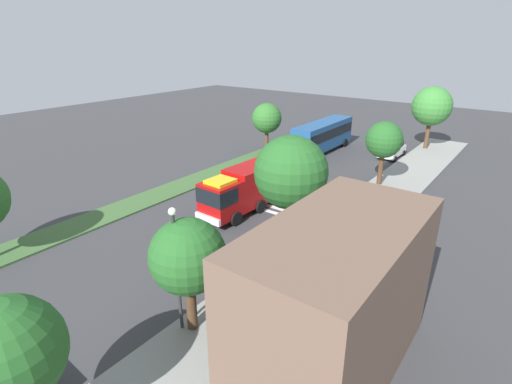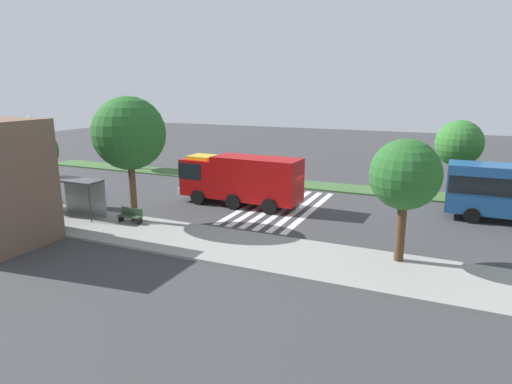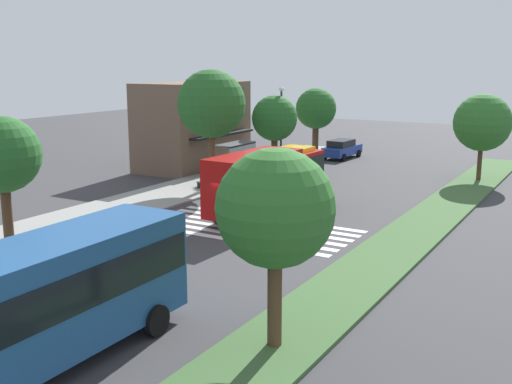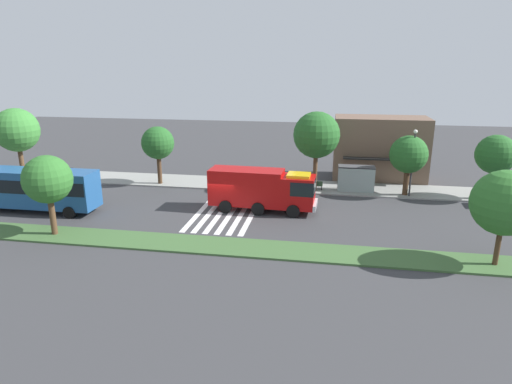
{
  "view_description": "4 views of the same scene",
  "coord_description": "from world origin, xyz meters",
  "px_view_note": "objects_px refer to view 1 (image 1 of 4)",
  "views": [
    {
      "loc": [
        26.67,
        18.65,
        13.21
      ],
      "look_at": [
        2.3,
        0.51,
        1.12
      ],
      "focal_mm": 27.64,
      "sensor_mm": 36.0,
      "label": 1
    },
    {
      "loc": [
        -10.19,
        28.3,
        8.39
      ],
      "look_at": [
        1.85,
        1.32,
        1.3
      ],
      "focal_mm": 30.84,
      "sensor_mm": 36.0,
      "label": 2
    },
    {
      "loc": [
        -25.71,
        -15.73,
        8.37
      ],
      "look_at": [
        2.5,
        0.73,
        1.45
      ],
      "focal_mm": 43.49,
      "sensor_mm": 36.0,
      "label": 3
    },
    {
      "loc": [
        8.96,
        -34.65,
        12.21
      ],
      "look_at": [
        2.7,
        1.98,
        1.22
      ],
      "focal_mm": 30.62,
      "sensor_mm": 36.0,
      "label": 4
    }
  ],
  "objects_px": {
    "transit_bus": "(323,134)",
    "bench_near_shelter": "(294,249)",
    "sidewalk_tree_far_west": "(432,106)",
    "sidewalk_tree_west": "(384,140)",
    "sidewalk_tree_far_east": "(6,355)",
    "fire_truck": "(246,187)",
    "street_lamp": "(176,261)",
    "bus_stop_shelter": "(256,258)",
    "parked_car_west": "(392,149)",
    "sidewalk_tree_center": "(291,173)",
    "median_tree_far_west": "(267,118)",
    "sidewalk_tree_east": "(188,257)"
  },
  "relations": [
    {
      "from": "fire_truck",
      "to": "median_tree_far_west",
      "type": "bearing_deg",
      "value": -148.18
    },
    {
      "from": "transit_bus",
      "to": "sidewalk_tree_far_east",
      "type": "distance_m",
      "value": 40.66
    },
    {
      "from": "fire_truck",
      "to": "street_lamp",
      "type": "height_order",
      "value": "street_lamp"
    },
    {
      "from": "bus_stop_shelter",
      "to": "street_lamp",
      "type": "relative_size",
      "value": 0.56
    },
    {
      "from": "median_tree_far_west",
      "to": "fire_truck",
      "type": "bearing_deg",
      "value": 29.59
    },
    {
      "from": "street_lamp",
      "to": "median_tree_far_west",
      "type": "relative_size",
      "value": 1.07
    },
    {
      "from": "fire_truck",
      "to": "sidewalk_tree_center",
      "type": "xyz_separation_m",
      "value": [
        4.02,
        6.56,
        3.62
      ]
    },
    {
      "from": "sidewalk_tree_far_west",
      "to": "sidewalk_tree_east",
      "type": "bearing_deg",
      "value": -0.0
    },
    {
      "from": "bench_near_shelter",
      "to": "median_tree_far_west",
      "type": "xyz_separation_m",
      "value": [
        -18.37,
        -15.11,
        3.67
      ]
    },
    {
      "from": "sidewalk_tree_center",
      "to": "median_tree_far_west",
      "type": "height_order",
      "value": "sidewalk_tree_center"
    },
    {
      "from": "bench_near_shelter",
      "to": "bus_stop_shelter",
      "type": "bearing_deg",
      "value": -0.18
    },
    {
      "from": "sidewalk_tree_center",
      "to": "sidewalk_tree_east",
      "type": "xyz_separation_m",
      "value": [
        8.58,
        -0.0,
        -1.6
      ]
    },
    {
      "from": "parked_car_west",
      "to": "bench_near_shelter",
      "type": "bearing_deg",
      "value": 5.8
    },
    {
      "from": "sidewalk_tree_center",
      "to": "sidewalk_tree_far_east",
      "type": "xyz_separation_m",
      "value": [
        16.11,
        0.0,
        -1.36
      ]
    },
    {
      "from": "fire_truck",
      "to": "bench_near_shelter",
      "type": "xyz_separation_m",
      "value": [
        3.99,
        6.95,
        -1.42
      ]
    },
    {
      "from": "parked_car_west",
      "to": "sidewalk_tree_east",
      "type": "bearing_deg",
      "value": 3.74
    },
    {
      "from": "transit_bus",
      "to": "bus_stop_shelter",
      "type": "bearing_deg",
      "value": -159.57
    },
    {
      "from": "sidewalk_tree_east",
      "to": "sidewalk_tree_far_east",
      "type": "height_order",
      "value": "sidewalk_tree_far_east"
    },
    {
      "from": "parked_car_west",
      "to": "median_tree_far_west",
      "type": "xyz_separation_m",
      "value": [
        7.61,
        -12.52,
        3.34
      ]
    },
    {
      "from": "sidewalk_tree_far_west",
      "to": "sidewalk_tree_west",
      "type": "bearing_deg",
      "value": -0.0
    },
    {
      "from": "sidewalk_tree_east",
      "to": "sidewalk_tree_center",
      "type": "bearing_deg",
      "value": 180.0
    },
    {
      "from": "sidewalk_tree_west",
      "to": "sidewalk_tree_east",
      "type": "distance_m",
      "value": 24.62
    },
    {
      "from": "sidewalk_tree_west",
      "to": "median_tree_far_west",
      "type": "relative_size",
      "value": 1.01
    },
    {
      "from": "street_lamp",
      "to": "sidewalk_tree_far_west",
      "type": "height_order",
      "value": "sidewalk_tree_far_west"
    },
    {
      "from": "bench_near_shelter",
      "to": "sidewalk_tree_west",
      "type": "relative_size",
      "value": 0.27
    },
    {
      "from": "sidewalk_tree_far_west",
      "to": "sidewalk_tree_center",
      "type": "xyz_separation_m",
      "value": [
        31.95,
        -0.0,
        0.33
      ]
    },
    {
      "from": "parked_car_west",
      "to": "sidewalk_tree_center",
      "type": "xyz_separation_m",
      "value": [
        26.0,
        2.2,
        4.72
      ]
    },
    {
      "from": "bench_near_shelter",
      "to": "sidewalk_tree_center",
      "type": "distance_m",
      "value": 5.06
    },
    {
      "from": "transit_bus",
      "to": "bus_stop_shelter",
      "type": "relative_size",
      "value": 3.12
    },
    {
      "from": "bus_stop_shelter",
      "to": "sidewalk_tree_far_west",
      "type": "height_order",
      "value": "sidewalk_tree_far_west"
    },
    {
      "from": "parked_car_west",
      "to": "fire_truck",
      "type": "bearing_deg",
      "value": -11.11
    },
    {
      "from": "bus_stop_shelter",
      "to": "sidewalk_tree_west",
      "type": "bearing_deg",
      "value": -178.91
    },
    {
      "from": "transit_bus",
      "to": "sidewalk_tree_west",
      "type": "bearing_deg",
      "value": -126.48
    },
    {
      "from": "fire_truck",
      "to": "median_tree_far_west",
      "type": "height_order",
      "value": "median_tree_far_west"
    },
    {
      "from": "transit_bus",
      "to": "bench_near_shelter",
      "type": "height_order",
      "value": "transit_bus"
    },
    {
      "from": "street_lamp",
      "to": "sidewalk_tree_far_west",
      "type": "relative_size",
      "value": 0.84
    },
    {
      "from": "bus_stop_shelter",
      "to": "sidewalk_tree_far_east",
      "type": "bearing_deg",
      "value": -1.8
    },
    {
      "from": "fire_truck",
      "to": "median_tree_far_west",
      "type": "distance_m",
      "value": 16.68
    },
    {
      "from": "sidewalk_tree_center",
      "to": "median_tree_far_west",
      "type": "distance_m",
      "value": 23.6
    },
    {
      "from": "sidewalk_tree_center",
      "to": "sidewalk_tree_far_east",
      "type": "bearing_deg",
      "value": 0.0
    },
    {
      "from": "sidewalk_tree_far_west",
      "to": "sidewalk_tree_far_east",
      "type": "xyz_separation_m",
      "value": [
        48.06,
        -0.0,
        -1.03
      ]
    },
    {
      "from": "sidewalk_tree_west",
      "to": "median_tree_far_west",
      "type": "distance_m",
      "value": 14.91
    },
    {
      "from": "street_lamp",
      "to": "transit_bus",
      "type": "bearing_deg",
      "value": -163.63
    },
    {
      "from": "sidewalk_tree_far_west",
      "to": "sidewalk_tree_center",
      "type": "distance_m",
      "value": 31.95
    },
    {
      "from": "sidewalk_tree_far_east",
      "to": "sidewalk_tree_west",
      "type": "bearing_deg",
      "value": 180.0
    },
    {
      "from": "transit_bus",
      "to": "bench_near_shelter",
      "type": "xyz_separation_m",
      "value": [
        23.26,
        10.25,
        -1.54
      ]
    },
    {
      "from": "parked_car_west",
      "to": "bus_stop_shelter",
      "type": "xyz_separation_m",
      "value": [
        29.98,
        2.58,
        0.97
      ]
    },
    {
      "from": "street_lamp",
      "to": "median_tree_far_west",
      "type": "height_order",
      "value": "street_lamp"
    },
    {
      "from": "bus_stop_shelter",
      "to": "sidewalk_tree_west",
      "type": "height_order",
      "value": "sidewalk_tree_west"
    },
    {
      "from": "transit_bus",
      "to": "fire_truck",
      "type": "bearing_deg",
      "value": -170.43
    }
  ]
}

